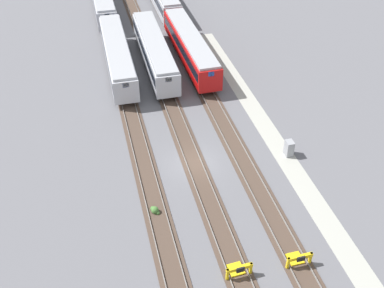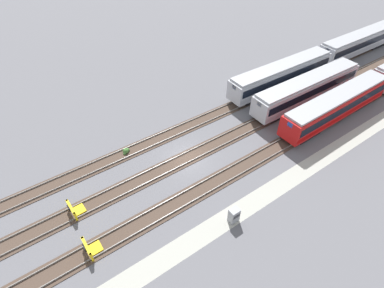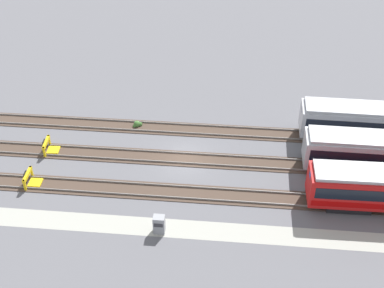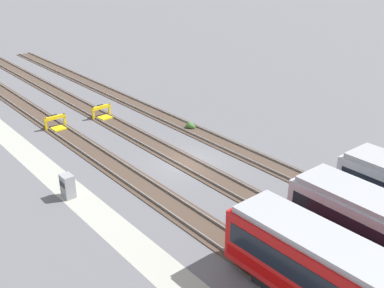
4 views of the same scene
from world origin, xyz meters
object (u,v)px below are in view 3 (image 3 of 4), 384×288
object	(u,v)px
bumper_stop_nearest_track	(31,179)
bumper_stop_near_inner_track	(49,147)
electrical_cabinet	(159,224)
weed_clump	(137,124)

from	to	relation	value
bumper_stop_nearest_track	bumper_stop_near_inner_track	distance (m)	4.60
bumper_stop_nearest_track	electrical_cabinet	world-z (taller)	electrical_cabinet
bumper_stop_near_inner_track	electrical_cabinet	distance (m)	14.81
bumper_stop_nearest_track	weed_clump	bearing A→B (deg)	50.52
bumper_stop_near_inner_track	electrical_cabinet	xyz separation A→B (m)	(11.64, -9.14, 0.29)
electrical_cabinet	weed_clump	bearing A→B (deg)	106.84
bumper_stop_near_inner_track	electrical_cabinet	size ratio (longest dim) A/B	1.26
bumper_stop_near_inner_track	weed_clump	size ratio (longest dim) A/B	2.18
bumper_stop_near_inner_track	weed_clump	world-z (taller)	bumper_stop_near_inner_track
weed_clump	electrical_cabinet	bearing A→B (deg)	-73.16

